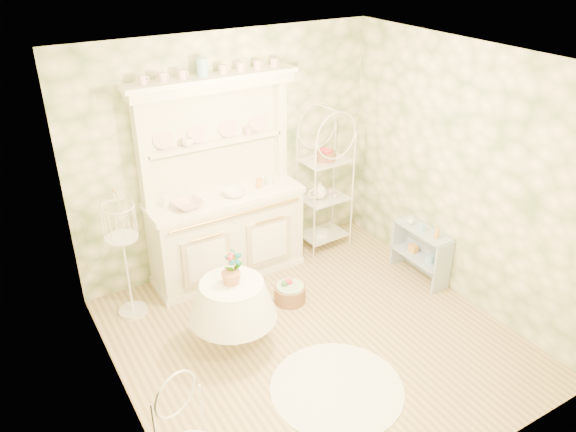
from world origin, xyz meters
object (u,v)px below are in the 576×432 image
kitchen_dresser (224,184)px  round_table (233,312)px  bakers_rack (325,185)px  birdcage_stand (125,257)px  floor_basket (290,291)px  side_shelf (421,253)px

kitchen_dresser → round_table: size_ratio=2.99×
bakers_rack → birdcage_stand: bakers_rack is taller
round_table → birdcage_stand: bearing=124.9°
floor_basket → round_table: bearing=-158.3°
kitchen_dresser → bakers_rack: 1.35m
round_table → birdcage_stand: 1.26m
kitchen_dresser → bakers_rack: kitchen_dresser is taller
side_shelf → round_table: 2.36m
birdcage_stand → floor_basket: birdcage_stand is taller
birdcage_stand → floor_basket: 1.76m
bakers_rack → floor_basket: 1.48m
bakers_rack → round_table: 2.21m
side_shelf → floor_basket: size_ratio=1.93×
round_table → floor_basket: size_ratio=2.02×
kitchen_dresser → round_table: bearing=-113.0°
kitchen_dresser → floor_basket: bearing=-69.2°
side_shelf → floor_basket: 1.59m
bakers_rack → side_shelf: bakers_rack is taller
bakers_rack → floor_basket: bearing=-143.8°
floor_basket → birdcage_stand: bearing=156.1°
bakers_rack → birdcage_stand: size_ratio=1.23×
bakers_rack → birdcage_stand: (-2.52, -0.15, -0.15)m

